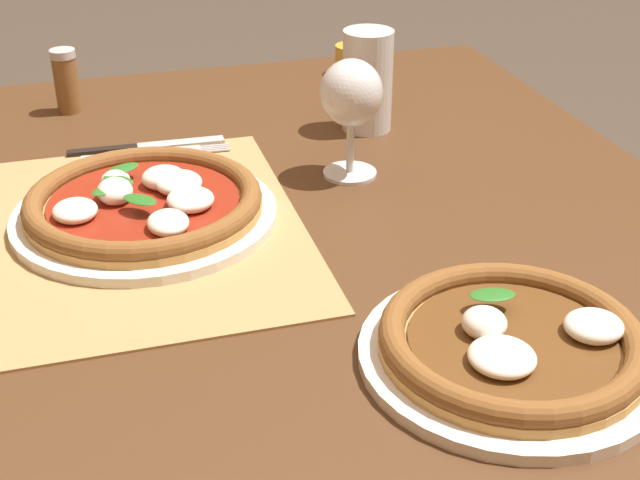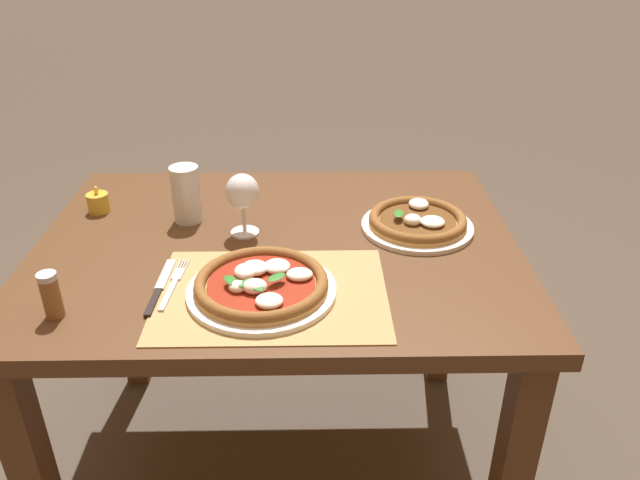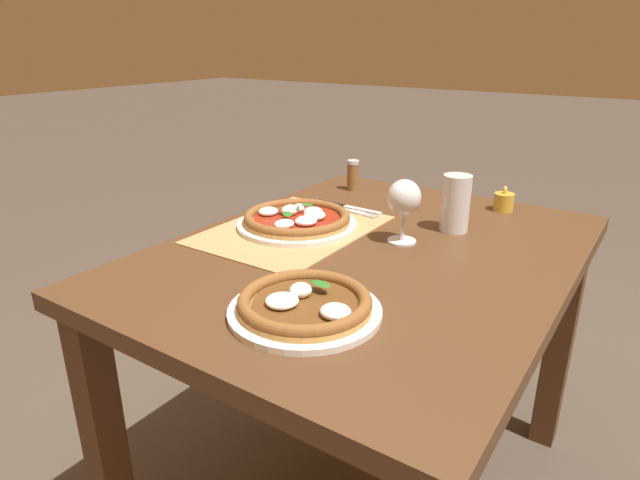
{
  "view_description": "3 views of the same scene",
  "coord_description": "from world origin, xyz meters",
  "px_view_note": "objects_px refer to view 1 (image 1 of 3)",
  "views": [
    {
      "loc": [
        0.93,
        -0.29,
        1.23
      ],
      "look_at": [
        0.14,
        -0.06,
        0.78
      ],
      "focal_mm": 50.0,
      "sensor_mm": 36.0,
      "label": 1
    },
    {
      "loc": [
        0.08,
        -1.31,
        1.45
      ],
      "look_at": [
        0.1,
        -0.15,
        0.82
      ],
      "focal_mm": 35.0,
      "sensor_mm": 36.0,
      "label": 2
    },
    {
      "loc": [
        1.03,
        0.56,
        1.2
      ],
      "look_at": [
        0.1,
        -0.08,
        0.77
      ],
      "focal_mm": 30.0,
      "sensor_mm": 36.0,
      "label": 3
    }
  ],
  "objects_px": {
    "knife": "(147,146)",
    "votive_candle": "(351,61)",
    "pint_glass": "(367,83)",
    "pepper_shaker": "(66,81)",
    "pizza_far": "(512,344)",
    "wine_glass": "(351,98)",
    "fork": "(157,153)",
    "pizza_near": "(145,204)"
  },
  "relations": [
    {
      "from": "pizza_far",
      "to": "pepper_shaker",
      "type": "height_order",
      "value": "pepper_shaker"
    },
    {
      "from": "pint_glass",
      "to": "pepper_shaker",
      "type": "height_order",
      "value": "pint_glass"
    },
    {
      "from": "fork",
      "to": "votive_candle",
      "type": "xyz_separation_m",
      "value": [
        -0.26,
        0.36,
        0.02
      ]
    },
    {
      "from": "fork",
      "to": "pepper_shaker",
      "type": "bearing_deg",
      "value": -153.03
    },
    {
      "from": "fork",
      "to": "knife",
      "type": "distance_m",
      "value": 0.03
    },
    {
      "from": "fork",
      "to": "votive_candle",
      "type": "bearing_deg",
      "value": 125.95
    },
    {
      "from": "wine_glass",
      "to": "pepper_shaker",
      "type": "bearing_deg",
      "value": -134.88
    },
    {
      "from": "fork",
      "to": "pizza_near",
      "type": "bearing_deg",
      "value": -10.86
    },
    {
      "from": "pizza_far",
      "to": "votive_candle",
      "type": "distance_m",
      "value": 0.83
    },
    {
      "from": "knife",
      "to": "pepper_shaker",
      "type": "xyz_separation_m",
      "value": [
        -0.18,
        -0.1,
        0.04
      ]
    },
    {
      "from": "pizza_near",
      "to": "knife",
      "type": "relative_size",
      "value": 1.44
    },
    {
      "from": "knife",
      "to": "votive_candle",
      "type": "height_order",
      "value": "votive_candle"
    },
    {
      "from": "pizza_far",
      "to": "wine_glass",
      "type": "relative_size",
      "value": 1.78
    },
    {
      "from": "wine_glass",
      "to": "fork",
      "type": "bearing_deg",
      "value": -118.86
    },
    {
      "from": "pizza_near",
      "to": "votive_candle",
      "type": "relative_size",
      "value": 4.3
    },
    {
      "from": "pizza_far",
      "to": "wine_glass",
      "type": "bearing_deg",
      "value": -177.75
    },
    {
      "from": "votive_candle",
      "to": "pepper_shaker",
      "type": "distance_m",
      "value": 0.47
    },
    {
      "from": "wine_glass",
      "to": "fork",
      "type": "height_order",
      "value": "wine_glass"
    },
    {
      "from": "pizza_far",
      "to": "pepper_shaker",
      "type": "bearing_deg",
      "value": -154.93
    },
    {
      "from": "knife",
      "to": "fork",
      "type": "bearing_deg",
      "value": 22.81
    },
    {
      "from": "pint_glass",
      "to": "fork",
      "type": "bearing_deg",
      "value": -86.27
    },
    {
      "from": "knife",
      "to": "pepper_shaker",
      "type": "bearing_deg",
      "value": -152.45
    },
    {
      "from": "fork",
      "to": "pint_glass",
      "type": "bearing_deg",
      "value": 93.73
    },
    {
      "from": "wine_glass",
      "to": "pint_glass",
      "type": "distance_m",
      "value": 0.17
    },
    {
      "from": "wine_glass",
      "to": "fork",
      "type": "distance_m",
      "value": 0.29
    },
    {
      "from": "pizza_near",
      "to": "votive_candle",
      "type": "distance_m",
      "value": 0.6
    },
    {
      "from": "pizza_far",
      "to": "fork",
      "type": "xyz_separation_m",
      "value": [
        -0.55,
        -0.25,
        -0.01
      ]
    },
    {
      "from": "pint_glass",
      "to": "pizza_far",
      "type": "bearing_deg",
      "value": -5.59
    },
    {
      "from": "votive_candle",
      "to": "wine_glass",
      "type": "bearing_deg",
      "value": -18.12
    },
    {
      "from": "pizza_near",
      "to": "pizza_far",
      "type": "bearing_deg",
      "value": 38.02
    },
    {
      "from": "pizza_far",
      "to": "pizza_near",
      "type": "bearing_deg",
      "value": -141.98
    },
    {
      "from": "pizza_far",
      "to": "knife",
      "type": "relative_size",
      "value": 1.28
    },
    {
      "from": "pizza_near",
      "to": "pint_glass",
      "type": "relative_size",
      "value": 2.13
    },
    {
      "from": "pint_glass",
      "to": "fork",
      "type": "distance_m",
      "value": 0.31
    },
    {
      "from": "pizza_near",
      "to": "pint_glass",
      "type": "height_order",
      "value": "pint_glass"
    },
    {
      "from": "pizza_far",
      "to": "pint_glass",
      "type": "relative_size",
      "value": 1.91
    },
    {
      "from": "pint_glass",
      "to": "fork",
      "type": "relative_size",
      "value": 0.72
    },
    {
      "from": "knife",
      "to": "votive_candle",
      "type": "bearing_deg",
      "value": 122.32
    },
    {
      "from": "fork",
      "to": "votive_candle",
      "type": "relative_size",
      "value": 2.79
    },
    {
      "from": "pepper_shaker",
      "to": "pizza_far",
      "type": "bearing_deg",
      "value": 25.07
    },
    {
      "from": "wine_glass",
      "to": "pint_glass",
      "type": "bearing_deg",
      "value": 153.87
    },
    {
      "from": "pizza_near",
      "to": "pepper_shaker",
      "type": "distance_m",
      "value": 0.41
    }
  ]
}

